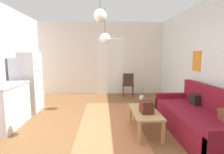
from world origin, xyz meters
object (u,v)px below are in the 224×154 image
(bamboo_vase, at_px, (142,101))
(pendant_lamp_near, at_px, (100,16))
(accent_chair, at_px, (128,84))
(handbag, at_px, (146,107))
(pendant_lamp_far, at_px, (105,38))
(coffee_table, at_px, (145,113))
(couch, at_px, (199,120))
(refrigerator, at_px, (27,82))

(bamboo_vase, xyz_separation_m, pendant_lamp_near, (-0.88, -0.36, 1.68))
(accent_chair, bearing_deg, pendant_lamp_near, 78.86)
(pendant_lamp_near, bearing_deg, handbag, -5.47)
(handbag, xyz_separation_m, pendant_lamp_far, (-0.77, 1.67, 1.42))
(accent_chair, xyz_separation_m, pendant_lamp_far, (-0.86, -1.33, 1.50))
(bamboo_vase, relative_size, pendant_lamp_far, 0.46)
(bamboo_vase, height_order, accent_chair, bamboo_vase)
(coffee_table, height_order, handbag, handbag)
(coffee_table, bearing_deg, couch, -7.56)
(coffee_table, height_order, accent_chair, accent_chair)
(accent_chair, relative_size, pendant_lamp_near, 1.30)
(couch, relative_size, pendant_lamp_far, 2.26)
(bamboo_vase, bearing_deg, handbag, -91.86)
(couch, height_order, coffee_table, couch)
(handbag, distance_m, accent_chair, 3.00)
(coffee_table, bearing_deg, bamboo_vase, 87.85)
(accent_chair, height_order, pendant_lamp_near, pendant_lamp_near)
(couch, distance_m, pendant_lamp_near, 2.73)
(handbag, distance_m, pendant_lamp_near, 1.89)
(couch, height_order, handbag, couch)
(coffee_table, relative_size, handbag, 3.10)
(refrigerator, distance_m, pendant_lamp_near, 2.91)
(coffee_table, distance_m, pendant_lamp_near, 2.05)
(refrigerator, distance_m, accent_chair, 3.32)
(handbag, bearing_deg, pendant_lamp_near, 174.53)
(accent_chair, xyz_separation_m, pendant_lamp_near, (-0.96, -2.91, 1.76))
(couch, relative_size, accent_chair, 2.49)
(coffee_table, height_order, bamboo_vase, bamboo_vase)
(bamboo_vase, xyz_separation_m, handbag, (-0.01, -0.44, 0.01))
(refrigerator, xyz_separation_m, pendant_lamp_near, (2.03, -1.51, 1.44))
(bamboo_vase, bearing_deg, accent_chair, 88.21)
(accent_chair, relative_size, pendant_lamp_far, 0.91)
(coffee_table, xyz_separation_m, pendant_lamp_far, (-0.77, 1.56, 1.60))
(couch, height_order, bamboo_vase, couch)
(handbag, bearing_deg, accent_chair, 88.20)
(refrigerator, bearing_deg, pendant_lamp_near, -36.66)
(bamboo_vase, bearing_deg, refrigerator, 158.44)
(handbag, xyz_separation_m, accent_chair, (0.09, 3.00, -0.08))
(coffee_table, bearing_deg, handbag, -90.97)
(bamboo_vase, height_order, handbag, bamboo_vase)
(bamboo_vase, xyz_separation_m, accent_chair, (0.08, 2.55, -0.07))
(pendant_lamp_far, bearing_deg, accent_chair, 57.07)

